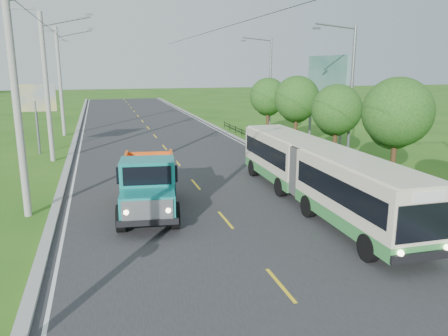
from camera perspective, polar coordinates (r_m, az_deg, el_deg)
name	(u,v)px	position (r m, az deg, el deg)	size (l,w,h in m)	color
ground	(280,285)	(13.86, 7.37, -14.97)	(240.00, 240.00, 0.00)	#275D16
road	(172,157)	(32.23, -6.76, 1.46)	(14.00, 120.00, 0.02)	#28282B
curb_left	(69,162)	(31.91, -19.62, 0.77)	(0.40, 120.00, 0.15)	#9E9E99
curb_right	(264,151)	(34.07, 5.19, 2.20)	(0.30, 120.00, 0.10)	#9E9E99
edge_line_left	(77,162)	(31.88, -18.63, 0.75)	(0.12, 120.00, 0.00)	silver
edge_line_right	(258,152)	(33.90, 4.40, 2.12)	(0.12, 120.00, 0.00)	silver
centre_dash	(280,285)	(13.85, 7.37, -14.89)	(0.12, 2.20, 0.00)	yellow
railing_right	(309,164)	(29.00, 11.04, 0.57)	(0.04, 40.00, 0.60)	black
pole_near	(17,101)	(20.48, -25.41, 7.95)	(3.51, 0.32, 10.00)	gray
pole_mid	(47,87)	(32.37, -22.11, 9.73)	(3.51, 0.32, 10.00)	gray
pole_far	(60,81)	(44.31, -20.58, 10.54)	(3.51, 0.32, 10.00)	gray
tree_third	(396,116)	(24.49, 21.58, 6.35)	(3.60, 3.62, 6.00)	#382314
tree_fourth	(336,112)	(29.49, 14.44, 7.08)	(3.24, 3.31, 5.40)	#382314
tree_fifth	(297,101)	(34.75, 9.46, 8.63)	(3.48, 3.52, 5.80)	#382314
tree_back	(268,98)	(40.26, 5.76, 9.06)	(3.30, 3.36, 5.50)	#382314
streetlight_mid	(349,92)	(29.67, 16.06, 9.58)	(3.02, 0.20, 9.07)	slate
streetlight_far	(269,83)	(42.21, 5.87, 10.94)	(3.02, 0.20, 9.07)	slate
planter_near	(396,198)	(22.77, 21.51, -3.64)	(0.64, 0.64, 0.67)	silver
planter_mid	(317,163)	(29.28, 12.08, 0.61)	(0.64, 0.64, 0.67)	silver
planter_far	(271,143)	(36.38, 6.20, 3.26)	(0.64, 0.64, 0.67)	silver
billboard_left	(35,103)	(35.56, -23.46, 7.85)	(3.00, 0.20, 5.20)	slate
billboard_right	(327,81)	(35.66, 13.26, 10.97)	(0.24, 6.00, 7.30)	slate
bus	(318,171)	(20.94, 12.12, -0.35)	(2.72, 14.84, 2.86)	#34823D
dump_truck	(148,181)	(19.83, -9.84, -1.62)	(3.19, 6.61, 2.67)	#15817E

